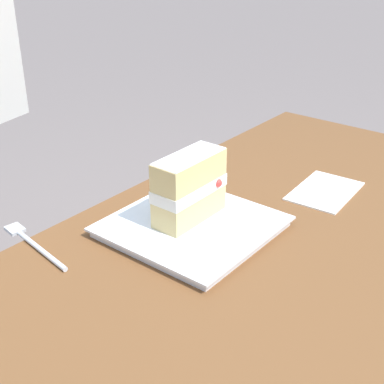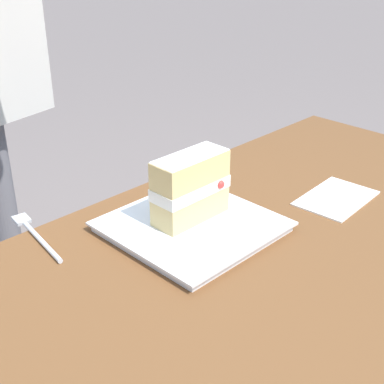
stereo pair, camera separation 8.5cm
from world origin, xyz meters
TOP-DOWN VIEW (x-y plane):
  - patio_table at (0.00, 0.00)m, footprint 1.36×0.95m
  - dessert_plate at (-0.04, -0.28)m, footprint 0.24×0.24m
  - cake_slice at (-0.05, -0.30)m, footprint 0.13×0.07m
  - dessert_fork at (0.15, -0.45)m, footprint 0.04×0.17m
  - paper_napkin at (-0.31, -0.18)m, footprint 0.16×0.11m

SIDE VIEW (x-z plane):
  - patio_table at x=0.00m, z-range 0.26..0.96m
  - paper_napkin at x=-0.31m, z-range 0.70..0.70m
  - dessert_fork at x=0.15m, z-range 0.70..0.71m
  - dessert_plate at x=-0.04m, z-range 0.70..0.72m
  - cake_slice at x=-0.05m, z-range 0.72..0.82m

